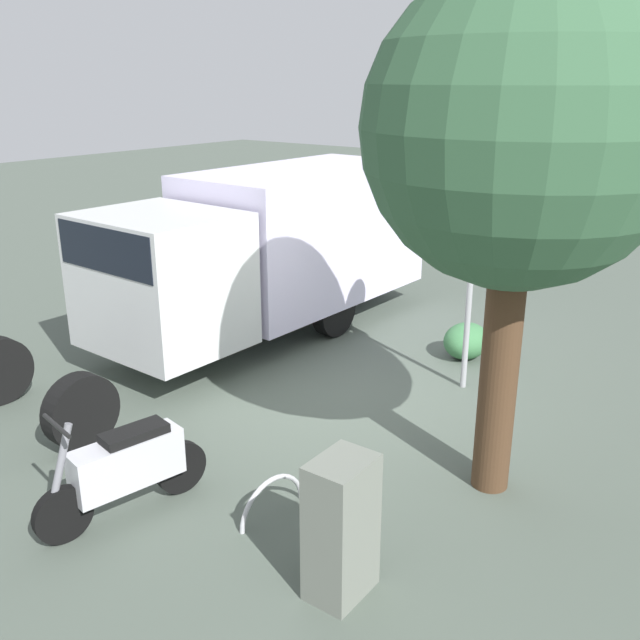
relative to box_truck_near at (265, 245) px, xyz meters
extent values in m
plane|color=#49544A|center=(1.37, 2.67, -1.52)|extent=(60.00, 60.00, 0.00)
cylinder|color=black|center=(-0.64, -0.93, -1.07)|extent=(0.91, 0.27, 0.90)
cylinder|color=black|center=(-0.59, 0.97, -1.07)|extent=(0.91, 0.27, 0.90)
cylinder|color=black|center=(4.22, 0.84, -1.07)|extent=(0.91, 0.27, 0.90)
cube|color=silver|center=(-1.02, 0.03, 0.03)|extent=(4.36, 2.31, 2.21)
cube|color=silver|center=(2.14, -0.06, -0.12)|extent=(1.85, 2.15, 1.90)
cube|color=black|center=(2.14, -0.06, 0.48)|extent=(1.87, 1.99, 0.60)
cylinder|color=black|center=(5.40, 2.23, -1.24)|extent=(0.57, 0.21, 0.56)
cylinder|color=black|center=(4.18, 2.47, -1.24)|extent=(0.57, 0.21, 0.56)
cube|color=silver|center=(4.74, 2.36, -0.96)|extent=(1.14, 0.52, 0.48)
cube|color=black|center=(4.64, 2.38, -0.69)|extent=(0.68, 0.40, 0.12)
cylinder|color=slate|center=(5.35, 2.24, -0.69)|extent=(0.29, 0.12, 0.69)
cylinder|color=black|center=(5.35, 2.24, -0.34)|extent=(0.14, 0.55, 0.04)
cylinder|color=#9E9EA3|center=(0.00, 3.64, 0.02)|extent=(0.08, 0.08, 3.08)
cylinder|color=red|center=(0.00, 3.66, 1.37)|extent=(0.71, 0.32, 0.76)
cube|color=yellow|center=(0.00, 3.66, 0.73)|extent=(0.33, 0.33, 0.44)
cylinder|color=#47301E|center=(2.12, 4.99, -0.20)|extent=(0.38, 0.38, 2.65)
sphere|color=#315739|center=(2.12, 4.99, 2.15)|extent=(2.93, 2.93, 2.93)
cube|color=slate|center=(4.41, 4.67, -0.90)|extent=(0.57, 0.42, 1.25)
torus|color=#B7B7BC|center=(3.93, 3.51, -1.52)|extent=(0.85, 0.14, 0.85)
ellipsoid|color=#3A7142|center=(-1.01, 3.18, -1.25)|extent=(0.80, 0.66, 0.55)
camera|label=1|loc=(8.38, 7.46, 2.58)|focal=39.38mm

